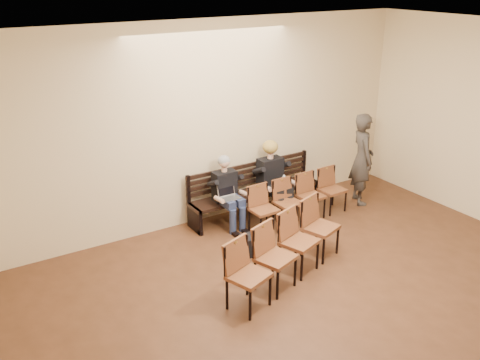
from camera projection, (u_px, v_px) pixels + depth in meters
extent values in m
cube|color=beige|center=(210.00, 124.00, 9.16)|extent=(8.00, 0.02, 3.50)
cube|color=black|center=(256.00, 203.00, 9.81)|extent=(2.60, 0.90, 0.45)
cube|color=silver|center=(230.00, 199.00, 9.11)|extent=(0.35, 0.29, 0.24)
cylinder|color=silver|center=(284.00, 188.00, 9.58)|extent=(0.08, 0.08, 0.23)
cube|color=black|center=(254.00, 244.00, 8.49)|extent=(0.45, 0.33, 0.31)
imported|color=#37322D|center=(363.00, 152.00, 10.03)|extent=(0.74, 0.87, 2.03)
cube|color=brown|center=(300.00, 200.00, 9.47)|extent=(2.02, 0.51, 0.82)
cube|color=brown|center=(288.00, 250.00, 7.65)|extent=(2.35, 1.23, 0.95)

